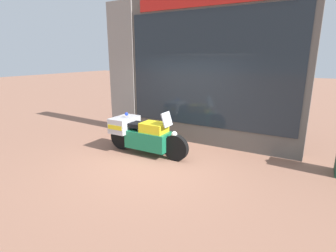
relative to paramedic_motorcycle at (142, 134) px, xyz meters
name	(u,v)px	position (x,y,z in m)	size (l,w,h in m)	color
ground_plane	(158,163)	(0.71, -0.38, -0.52)	(60.00, 60.00, 0.00)	#8E604C
shop_building	(182,71)	(0.29, 1.62, 1.50)	(5.87, 0.55, 4.04)	#56514C
window_display	(207,127)	(1.11, 1.65, -0.07)	(4.46, 0.30, 1.89)	slate
paramedic_motorcycle	(142,134)	(0.00, 0.00, 0.00)	(2.29, 0.79, 1.15)	black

